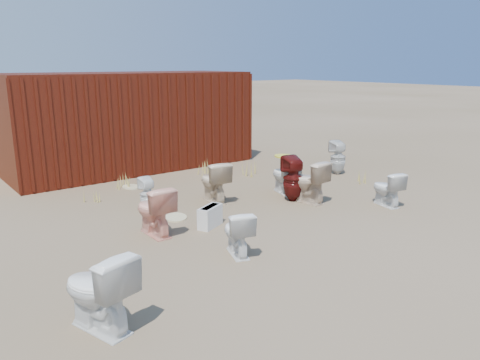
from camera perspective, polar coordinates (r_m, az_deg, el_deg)
ground at (r=8.25m, az=2.57°, el=-4.51°), size 100.00×100.00×0.00m
shipping_container at (r=12.33m, az=-13.34°, el=7.06°), size 6.00×2.40×2.40m
toilet_front_a at (r=4.99m, az=-16.95°, el=-12.80°), size 0.69×0.93×0.85m
toilet_front_pink at (r=7.42m, az=-10.43°, el=-3.66°), size 0.45×0.78×0.80m
toilet_front_c at (r=6.57m, az=-0.32°, el=-6.39°), size 0.57×0.73×0.66m
toilet_front_maroon at (r=9.15m, az=6.50°, el=0.16°), size 0.49×0.50×0.88m
toilet_front_e at (r=9.22m, az=17.49°, el=-1.02°), size 0.51×0.72×0.66m
toilet_back_a at (r=8.65m, az=-11.20°, el=-1.71°), size 0.30×0.31×0.63m
toilet_back_beige_left at (r=9.05m, az=-3.20°, el=-0.19°), size 0.58×0.85×0.80m
toilet_back_beige_right at (r=9.09m, az=8.21°, el=-0.18°), size 0.54×0.85×0.82m
toilet_back_yellowlid at (r=9.67m, az=5.46°, el=0.59°), size 0.62×0.84×0.76m
toilet_back_e at (r=11.56m, az=11.85°, el=2.71°), size 0.46×0.47×0.81m
yellow_lid at (r=9.59m, az=5.52°, el=2.89°), size 0.39×0.48×0.02m
loose_tank at (r=7.72m, az=-3.67°, el=-4.47°), size 0.54×0.40×0.35m
loose_lid_near at (r=8.26m, az=-7.83°, el=-4.53°), size 0.55×0.61×0.02m
loose_lid_far at (r=10.43m, az=-13.10°, el=-0.82°), size 0.40×0.50×0.02m
weed_clump_a at (r=9.43m, az=-17.42°, el=-1.92°), size 0.36×0.36×0.27m
weed_clump_b at (r=10.77m, az=-3.82°, el=0.72°), size 0.32×0.32×0.29m
weed_clump_c at (r=11.23m, az=1.37°, el=1.47°), size 0.36×0.36×0.35m
weed_clump_d at (r=10.44m, az=-14.26°, el=-0.12°), size 0.30×0.30×0.29m
weed_clump_e at (r=11.52m, az=-4.80°, el=1.69°), size 0.34×0.34×0.33m
weed_clump_f at (r=10.85m, az=14.39°, el=0.34°), size 0.28×0.28×0.26m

